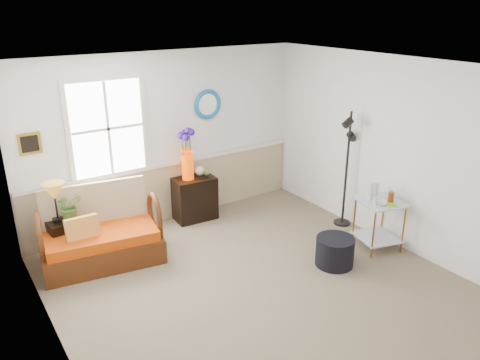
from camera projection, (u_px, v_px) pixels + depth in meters
floor at (265, 292)px, 5.57m from camera, size 4.50×5.00×0.01m
ceiling at (270, 70)px, 4.64m from camera, size 4.50×5.00×0.01m
walls at (267, 191)px, 5.11m from camera, size 4.51×5.01×2.60m
wainscot at (171, 192)px, 7.33m from camera, size 4.46×0.02×0.90m
chair_rail at (170, 163)px, 7.15m from camera, size 4.46×0.04×0.06m
window at (108, 129)px, 6.44m from camera, size 1.14×0.06×1.44m
picture at (29, 144)px, 5.94m from camera, size 0.28×0.03×0.28m
mirror at (207, 104)px, 7.23m from camera, size 0.47×0.07×0.47m
loveseat at (100, 228)px, 6.07m from camera, size 1.62×1.08×0.98m
throw_pillow at (83, 232)px, 5.87m from camera, size 0.41×0.11×0.41m
lamp_stand at (63, 241)px, 6.14m from camera, size 0.37×0.37×0.59m
table_lamp at (55, 202)px, 5.95m from camera, size 0.30×0.30×0.53m
potted_plant at (69, 209)px, 6.04m from camera, size 0.42×0.44×0.29m
cabinet at (195, 198)px, 7.35m from camera, size 0.67×0.46×0.69m
flower_vase at (187, 155)px, 7.05m from camera, size 0.23×0.23×0.78m
side_table at (378, 224)px, 6.46m from camera, size 0.69×0.69×0.71m
tabletop_items at (383, 193)px, 6.29m from camera, size 0.52×0.52×0.24m
floor_lamp at (346, 170)px, 6.97m from camera, size 0.29×0.29×1.78m
ottoman at (335, 251)px, 6.09m from camera, size 0.57×0.57×0.38m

